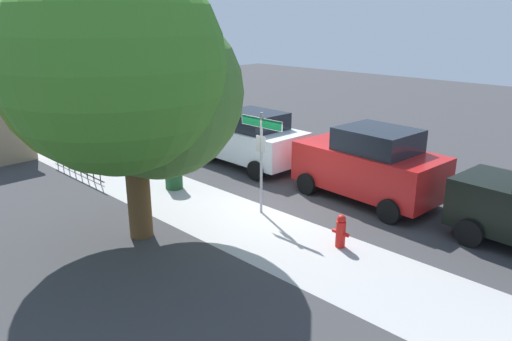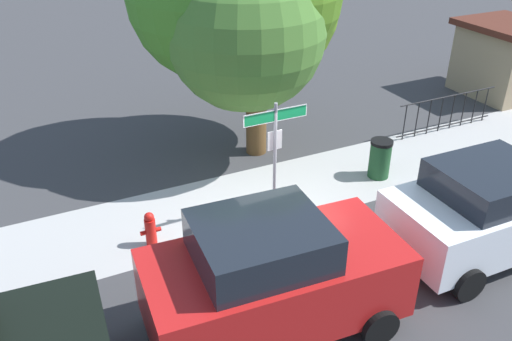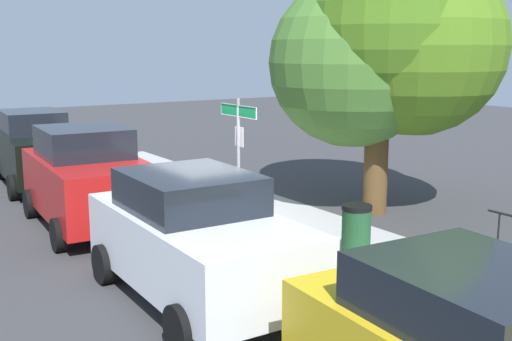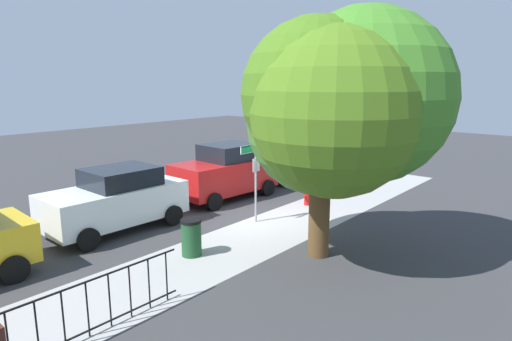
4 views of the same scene
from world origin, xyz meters
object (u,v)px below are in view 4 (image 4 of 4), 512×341
(car_black, at_px, (300,156))
(car_white, at_px, (116,199))
(street_sign, at_px, (256,164))
(fire_hydrant, at_px, (307,195))
(trash_bin, at_px, (191,237))
(car_red, at_px, (226,172))
(shade_tree, at_px, (338,106))

(car_black, distance_m, car_white, 9.60)
(street_sign, distance_m, car_white, 4.42)
(car_black, distance_m, fire_hydrant, 4.66)
(fire_hydrant, distance_m, trash_bin, 5.88)
(fire_hydrant, xyz_separation_m, trash_bin, (5.87, 0.30, 0.11))
(fire_hydrant, bearing_deg, car_red, -68.50)
(car_black, relative_size, fire_hydrant, 5.68)
(car_white, bearing_deg, car_black, -179.51)
(street_sign, distance_m, fire_hydrant, 3.09)
(shade_tree, relative_size, car_black, 1.42)
(street_sign, relative_size, fire_hydrant, 3.46)
(car_white, distance_m, fire_hydrant, 6.71)
(car_black, xyz_separation_m, trash_bin, (9.49, 3.16, -0.53))
(shade_tree, xyz_separation_m, car_red, (-2.36, -6.15, -2.85))
(car_black, height_order, trash_bin, car_black)
(car_white, bearing_deg, car_red, -178.54)
(shade_tree, bearing_deg, fire_hydrant, -138.39)
(fire_hydrant, relative_size, trash_bin, 0.80)
(shade_tree, distance_m, car_white, 7.22)
(car_white, xyz_separation_m, fire_hydrant, (-5.98, 2.99, -0.57))
(car_black, bearing_deg, street_sign, 26.48)
(car_black, xyz_separation_m, car_white, (9.60, -0.13, -0.06))
(shade_tree, distance_m, trash_bin, 5.00)
(car_white, relative_size, trash_bin, 4.31)
(shade_tree, bearing_deg, car_white, -68.33)
(shade_tree, height_order, car_red, shade_tree)
(shade_tree, height_order, car_black, shade_tree)
(fire_hydrant, bearing_deg, car_white, -26.55)
(car_black, relative_size, trash_bin, 4.52)
(street_sign, bearing_deg, shade_tree, 75.57)
(shade_tree, distance_m, car_black, 9.78)
(car_red, relative_size, fire_hydrant, 5.41)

